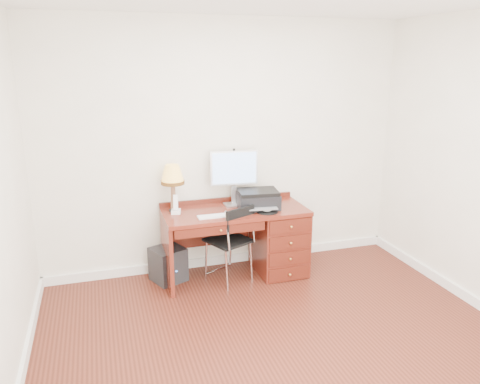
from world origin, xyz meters
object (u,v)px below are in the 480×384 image
object	(u,v)px
leg_lamp	(173,177)
printer	(258,199)
phone	(176,208)
equipment_box	(168,264)
monitor	(234,171)
desk	(263,236)
chair	(230,237)

from	to	relation	value
leg_lamp	printer	bearing A→B (deg)	-9.06
phone	equipment_box	size ratio (longest dim) A/B	0.54
monitor	printer	xyz separation A→B (m)	(0.21, -0.18, -0.28)
monitor	desk	bearing A→B (deg)	-28.62
phone	monitor	bearing A→B (deg)	25.23
desk	leg_lamp	size ratio (longest dim) A/B	3.06
phone	leg_lamp	bearing A→B (deg)	110.15
desk	phone	size ratio (longest dim) A/B	7.66
monitor	chair	bearing A→B (deg)	-108.63
monitor	printer	size ratio (longest dim) A/B	1.26
chair	desk	bearing A→B (deg)	-4.96
desk	printer	xyz separation A→B (m)	(-0.07, -0.00, 0.43)
printer	leg_lamp	world-z (taller)	leg_lamp
printer	equipment_box	size ratio (longest dim) A/B	1.29
leg_lamp	equipment_box	size ratio (longest dim) A/B	1.36
desk	printer	bearing A→B (deg)	-178.50
desk	monitor	distance (m)	0.78
leg_lamp	phone	xyz separation A→B (m)	(0.01, -0.08, -0.30)
leg_lamp	chair	world-z (taller)	leg_lamp
phone	equipment_box	bearing A→B (deg)	171.60
leg_lamp	chair	xyz separation A→B (m)	(0.52, -0.28, -0.60)
desk	monitor	bearing A→B (deg)	146.86
printer	phone	xyz separation A→B (m)	(-0.87, 0.06, -0.04)
monitor	equipment_box	xyz separation A→B (m)	(-0.75, -0.09, -0.94)
chair	monitor	bearing A→B (deg)	42.54
printer	chair	world-z (taller)	printer
monitor	equipment_box	world-z (taller)	monitor
desk	printer	size ratio (longest dim) A/B	3.21
printer	leg_lamp	xyz separation A→B (m)	(-0.88, 0.14, 0.27)
phone	equipment_box	xyz separation A→B (m)	(-0.10, 0.04, -0.63)
monitor	equipment_box	distance (m)	1.21
printer	leg_lamp	bearing A→B (deg)	178.43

